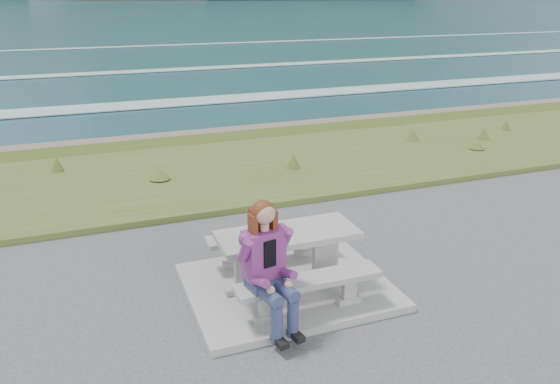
{
  "coord_description": "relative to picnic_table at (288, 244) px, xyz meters",
  "views": [
    {
      "loc": [
        -2.31,
        -5.89,
        3.76
      ],
      "look_at": [
        0.34,
        1.2,
        0.93
      ],
      "focal_mm": 35.0,
      "sensor_mm": 36.0,
      "label": 1
    }
  ],
  "objects": [
    {
      "name": "shore_drop",
      "position": [
        -0.0,
        7.9,
        -0.68
      ],
      "size": [
        160.0,
        0.8,
        2.2
      ],
      "primitive_type": "cube",
      "color": "#706554",
      "rests_on": "ground"
    },
    {
      "name": "ocean",
      "position": [
        -0.0,
        25.09,
        -2.42
      ],
      "size": [
        1600.0,
        1600.0,
        0.09
      ],
      "color": "#204D5C",
      "rests_on": "ground"
    },
    {
      "name": "grass_verge",
      "position": [
        -0.0,
        5.0,
        -0.68
      ],
      "size": [
        160.0,
        4.5,
        0.22
      ],
      "primitive_type": "cube",
      "color": "#445720",
      "rests_on": "ground"
    },
    {
      "name": "bench_landward",
      "position": [
        0.0,
        -0.7,
        -0.23
      ],
      "size": [
        1.8,
        0.35,
        0.45
      ],
      "color": "#A1A19C",
      "rests_on": "concrete_slab"
    },
    {
      "name": "bench_seaward",
      "position": [
        0.0,
        0.7,
        -0.23
      ],
      "size": [
        1.8,
        0.35,
        0.45
      ],
      "color": "#A1A19C",
      "rests_on": "concrete_slab"
    },
    {
      "name": "concrete_slab",
      "position": [
        -0.0,
        0.0,
        -0.63
      ],
      "size": [
        2.6,
        2.1,
        0.1
      ],
      "primitive_type": "cube",
      "color": "#A1A19C",
      "rests_on": "ground"
    },
    {
      "name": "picnic_table",
      "position": [
        0.0,
        0.0,
        0.0
      ],
      "size": [
        1.8,
        0.75,
        0.75
      ],
      "color": "#A1A19C",
      "rests_on": "concrete_slab"
    },
    {
      "name": "seated_woman",
      "position": [
        -0.52,
        -0.84,
        -0.03
      ],
      "size": [
        0.57,
        0.83,
        1.5
      ],
      "rotation": [
        0.0,
        0.0,
        0.2
      ],
      "color": "navy",
      "rests_on": "concrete_slab"
    }
  ]
}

